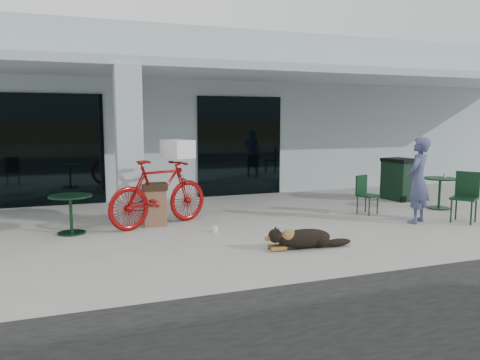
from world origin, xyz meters
name	(u,v)px	position (x,y,z in m)	size (l,w,h in m)	color
ground	(240,245)	(0.00, 0.00, 0.00)	(80.00, 80.00, 0.00)	#A8A69F
building	(152,114)	(0.00, 8.50, 2.25)	(22.00, 7.00, 4.50)	#A1B1B6
storefront_glass_left	(43,150)	(-3.20, 4.98, 1.35)	(2.80, 0.06, 2.70)	black
storefront_glass_right	(240,146)	(1.80, 4.98, 1.35)	(2.40, 0.06, 2.70)	black
column	(129,146)	(-1.50, 2.30, 1.56)	(0.50, 0.50, 3.12)	#A1B1B6
overhang	(187,70)	(0.00, 3.60, 3.21)	(22.00, 2.80, 0.18)	#A1B1B6
bicycle	(159,193)	(-0.99, 1.90, 0.66)	(0.62, 2.18, 1.31)	#980C0D
laundry_basket	(178,149)	(-0.58, 2.07, 1.49)	(0.60, 0.45, 0.36)	white
dog	(304,237)	(0.91, -0.53, 0.18)	(1.08, 0.36, 0.36)	black
cup_near_dog	(215,229)	(-0.13, 1.00, 0.06)	(0.09, 0.09, 0.11)	white
cafe_table_near	(71,215)	(-2.63, 1.80, 0.36)	(0.76, 0.76, 0.71)	#12341D
cafe_table_far	(439,193)	(5.49, 1.44, 0.36)	(0.78, 0.78, 0.73)	#12341D
cafe_chair_far_a	(368,195)	(3.54, 1.50, 0.42)	(0.38, 0.42, 0.85)	#12341D
cafe_chair_far_b	(464,198)	(4.85, 0.09, 0.51)	(0.46, 0.51, 1.02)	#12341D
person	(418,180)	(3.94, 0.40, 0.87)	(0.63, 0.42, 1.74)	#444972
cup_on_table	(445,175)	(5.66, 1.49, 0.78)	(0.07, 0.07, 0.10)	white
trash_receptacle	(155,204)	(-1.07, 2.00, 0.41)	(0.48, 0.48, 0.83)	brown
wheeled_bin	(400,179)	(5.46, 2.80, 0.54)	(0.66, 0.84, 1.08)	black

